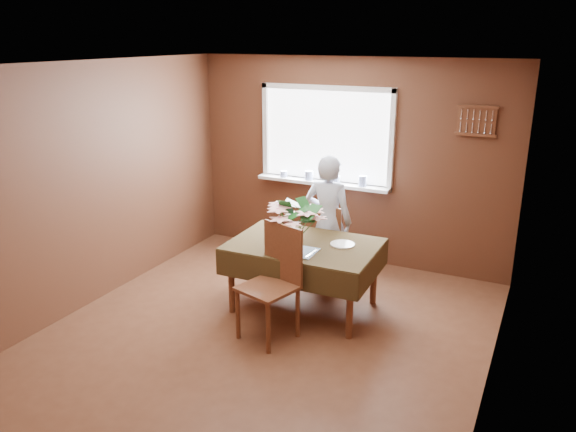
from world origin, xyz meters
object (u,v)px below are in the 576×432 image
at_px(seated_woman, 328,221).
at_px(flower_bouquet, 294,220).
at_px(chair_far, 326,239).
at_px(chair_near, 274,278).
at_px(dining_table, 304,251).

height_order(seated_woman, flower_bouquet, seated_woman).
bearing_deg(seated_woman, chair_far, -52.72).
bearing_deg(chair_near, flower_bouquet, 104.31).
bearing_deg(dining_table, seated_woman, 90.00).
distance_m(dining_table, flower_bouquet, 0.45).
xyz_separation_m(chair_far, chair_near, (0.04, -1.36, 0.07)).
distance_m(chair_far, chair_near, 1.36).
xyz_separation_m(chair_far, seated_woman, (0.05, -0.06, 0.25)).
relative_size(dining_table, chair_far, 1.64).
relative_size(dining_table, chair_near, 1.40).
height_order(dining_table, chair_far, chair_far).
distance_m(chair_near, flower_bouquet, 0.60).
bearing_deg(chair_far, flower_bouquet, 85.78).
distance_m(dining_table, chair_far, 0.75).
bearing_deg(chair_near, seated_woman, 105.84).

